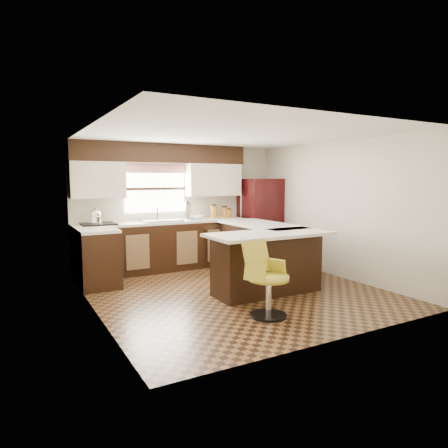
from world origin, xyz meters
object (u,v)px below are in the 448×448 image
peninsula_return (267,264)px  bar_chair (269,280)px  peninsula_long (260,251)px  refrigerator (260,220)px

peninsula_return → bar_chair: (-0.59, -0.88, 0.03)m
peninsula_long → bar_chair: size_ratio=2.03×
peninsula_return → bar_chair: bearing=-123.9°
bar_chair → peninsula_long: bearing=38.8°
peninsula_long → refrigerator: size_ratio=1.12×
peninsula_return → peninsula_long: bearing=61.7°
peninsula_long → refrigerator: refrigerator is taller
peninsula_long → bar_chair: 2.16m
refrigerator → bar_chair: refrigerator is taller
peninsula_long → peninsula_return: 1.11m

